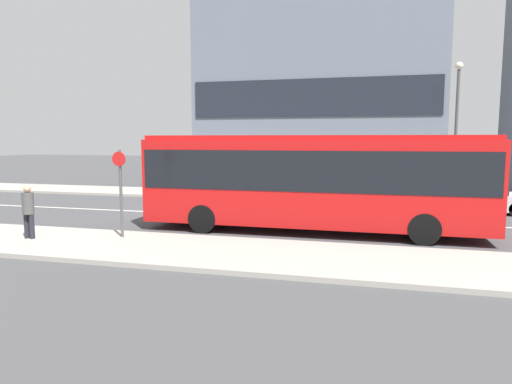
# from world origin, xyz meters

# --- Properties ---
(ground_plane) EXTENTS (120.00, 120.00, 0.00)m
(ground_plane) POSITION_xyz_m (0.00, 0.00, 0.00)
(ground_plane) COLOR #444447
(sidewalk_near) EXTENTS (44.00, 3.50, 0.13)m
(sidewalk_near) POSITION_xyz_m (0.00, -6.25, 0.07)
(sidewalk_near) COLOR #A39E93
(sidewalk_near) RESTS_ON ground_plane
(sidewalk_far) EXTENTS (44.00, 3.50, 0.13)m
(sidewalk_far) POSITION_xyz_m (0.00, 6.25, 0.07)
(sidewalk_far) COLOR #A39E93
(sidewalk_far) RESTS_ON ground_plane
(lane_centerline) EXTENTS (41.80, 0.16, 0.01)m
(lane_centerline) POSITION_xyz_m (0.00, 0.00, 0.00)
(lane_centerline) COLOR silver
(lane_centerline) RESTS_ON ground_plane
(apartment_block_left_tower) EXTENTS (15.20, 6.03, 20.24)m
(apartment_block_left_tower) POSITION_xyz_m (3.85, 12.48, 10.11)
(apartment_block_left_tower) COLOR slate
(apartment_block_left_tower) RESTS_ON ground_plane
(city_bus) EXTENTS (11.37, 2.56, 3.26)m
(city_bus) POSITION_xyz_m (5.54, -2.45, 1.88)
(city_bus) COLOR red
(city_bus) RESTS_ON ground_plane
(parked_car_0) EXTENTS (4.44, 1.83, 1.29)m
(parked_car_0) POSITION_xyz_m (11.80, 3.50, 0.62)
(parked_car_0) COLOR silver
(parked_car_0) RESTS_ON ground_plane
(pedestrian_near_stop) EXTENTS (0.35, 0.34, 1.62)m
(pedestrian_near_stop) POSITION_xyz_m (-2.54, -6.29, 1.05)
(pedestrian_near_stop) COLOR #23232D
(pedestrian_near_stop) RESTS_ON sidewalk_near
(bus_stop_sign) EXTENTS (0.44, 0.12, 2.68)m
(bus_stop_sign) POSITION_xyz_m (0.08, -5.40, 1.70)
(bus_stop_sign) COLOR #4C4C51
(bus_stop_sign) RESTS_ON sidewalk_near
(street_lamp) EXTENTS (0.36, 0.36, 6.53)m
(street_lamp) POSITION_xyz_m (11.20, 5.37, 4.14)
(street_lamp) COLOR #4C4C51
(street_lamp) RESTS_ON sidewalk_far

